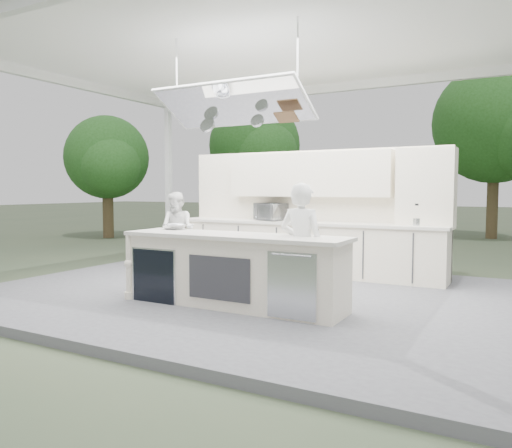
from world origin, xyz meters
The scene contains 12 objects.
ground centered at (0.00, 0.00, 0.00)m, with size 90.00×90.00×0.00m, color #424C34.
stage_deck centered at (0.00, 0.00, 0.06)m, with size 8.00×6.00×0.12m, color slate.
tent centered at (0.00, -0.01, 3.71)m, with size 8.20×6.20×3.86m.
demo_island centered at (0.18, -0.91, 0.60)m, with size 3.10×0.79×0.95m.
back_counter centered at (0.00, 1.90, 0.60)m, with size 5.08×0.72×0.95m.
back_wall_unit centered at (0.44, 2.11, 1.57)m, with size 5.05×0.48×2.25m.
tree_cluster centered at (-0.16, 9.77, 3.29)m, with size 19.55×9.40×5.85m.
head_chef centered at (1.08, -0.70, 0.93)m, with size 0.59×0.39×1.62m, color white.
sous_chef centered at (-2.45, 1.35, 0.86)m, with size 0.72×0.56×1.48m, color white.
toaster_oven centered at (-0.67, 1.86, 1.23)m, with size 0.59×0.40×0.33m, color silver.
bowl_large centered at (-0.94, -0.65, 1.11)m, with size 0.31×0.31×0.08m, color #B9BBC0.
bowl_small centered at (-1.00, -0.70, 1.10)m, with size 0.22×0.22×0.07m, color silver.
Camera 1 is at (3.58, -6.45, 1.66)m, focal length 35.00 mm.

